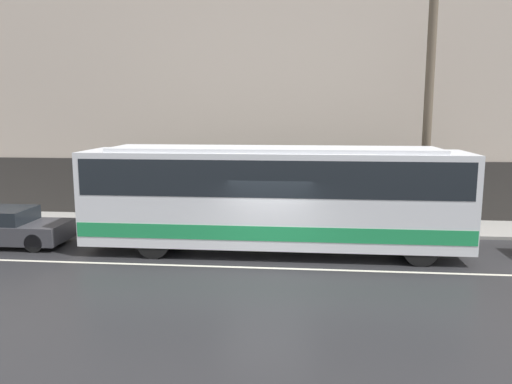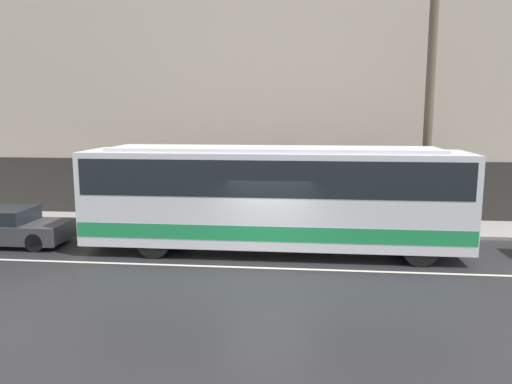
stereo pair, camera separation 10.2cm
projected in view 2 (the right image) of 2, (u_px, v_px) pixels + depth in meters
ground_plane at (268, 268)px, 14.54m from camera, size 60.00×60.00×0.00m
sidewalk at (279, 225)px, 19.83m from camera, size 60.00×2.79×0.12m
building_facade at (282, 103)px, 20.57m from camera, size 60.00×0.35×10.06m
lane_stripe at (268, 268)px, 14.54m from camera, size 54.00×0.14×0.01m
transit_bus at (273, 194)px, 15.95m from camera, size 12.10×2.49×3.40m
sedan_dark_behind at (4, 227)px, 17.10m from camera, size 4.37×1.80×1.26m
utility_pole_near at (428, 117)px, 17.83m from camera, size 0.31×0.31×8.39m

